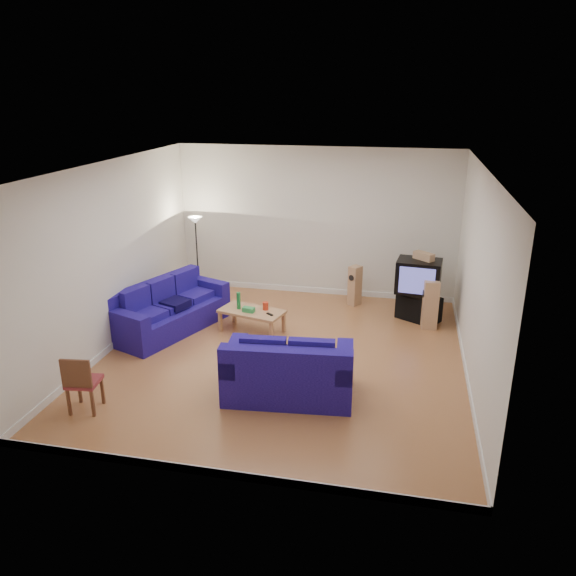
% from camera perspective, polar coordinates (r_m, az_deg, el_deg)
% --- Properties ---
extents(room, '(6.01, 6.51, 3.21)m').
position_cam_1_polar(room, '(9.05, -0.53, 1.82)').
color(room, brown).
rests_on(room, ground).
extents(sofa_three_seat, '(1.79, 2.55, 0.91)m').
position_cam_1_polar(sofa_three_seat, '(10.81, -12.15, -2.42)').
color(sofa_three_seat, '#0E0357').
rests_on(sofa_three_seat, ground).
extents(sofa_loveseat, '(1.96, 1.22, 0.93)m').
position_cam_1_polar(sofa_loveseat, '(8.30, 0.02, -8.84)').
color(sofa_loveseat, '#0E0357').
rests_on(sofa_loveseat, ground).
extents(coffee_table, '(1.29, 0.87, 0.43)m').
position_cam_1_polar(coffee_table, '(10.45, -3.71, -2.55)').
color(coffee_table, tan).
rests_on(coffee_table, ground).
extents(bottle, '(0.09, 0.09, 0.32)m').
position_cam_1_polar(bottle, '(10.47, -5.04, -1.29)').
color(bottle, '#197233').
rests_on(bottle, coffee_table).
extents(tissue_box, '(0.23, 0.15, 0.09)m').
position_cam_1_polar(tissue_box, '(10.34, -4.03, -2.21)').
color(tissue_box, green).
rests_on(tissue_box, coffee_table).
extents(red_canister, '(0.13, 0.13, 0.15)m').
position_cam_1_polar(red_canister, '(10.42, -2.30, -1.83)').
color(red_canister, red).
rests_on(red_canister, coffee_table).
extents(remote, '(0.15, 0.13, 0.02)m').
position_cam_1_polar(remote, '(10.21, -1.87, -2.68)').
color(remote, black).
rests_on(remote, coffee_table).
extents(tv_stand, '(0.92, 0.79, 0.49)m').
position_cam_1_polar(tv_stand, '(11.32, 13.14, -1.98)').
color(tv_stand, black).
rests_on(tv_stand, ground).
extents(av_receiver, '(0.52, 0.49, 0.09)m').
position_cam_1_polar(av_receiver, '(11.18, 13.05, -0.63)').
color(av_receiver, black).
rests_on(av_receiver, tv_stand).
extents(television, '(0.89, 0.70, 0.64)m').
position_cam_1_polar(television, '(11.08, 13.11, 1.18)').
color(television, black).
rests_on(television, av_receiver).
extents(centre_speaker, '(0.42, 0.39, 0.14)m').
position_cam_1_polar(centre_speaker, '(11.02, 13.63, 3.17)').
color(centre_speaker, tan).
rests_on(centre_speaker, television).
extents(speaker_left, '(0.30, 0.32, 0.85)m').
position_cam_1_polar(speaker_left, '(11.81, 6.80, 0.25)').
color(speaker_left, tan).
rests_on(speaker_left, ground).
extents(speaker_right, '(0.31, 0.25, 0.94)m').
position_cam_1_polar(speaker_right, '(10.88, 14.25, -1.67)').
color(speaker_right, tan).
rests_on(speaker_right, ground).
extents(floor_lamp, '(0.30, 0.30, 1.77)m').
position_cam_1_polar(floor_lamp, '(12.09, -9.35, 5.72)').
color(floor_lamp, black).
rests_on(floor_lamp, ground).
extents(dining_chair, '(0.47, 0.47, 0.87)m').
position_cam_1_polar(dining_chair, '(8.38, -20.24, -8.84)').
color(dining_chair, brown).
rests_on(dining_chair, ground).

